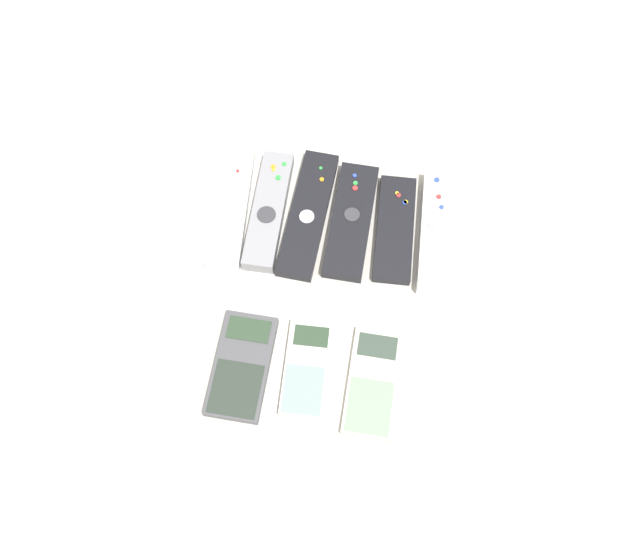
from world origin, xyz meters
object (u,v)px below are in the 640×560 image
remote_4 (395,229)px  calculator_0 (242,366)px  remote_1 (269,211)px  remote_2 (308,214)px  calculator_1 (309,369)px  calculator_2 (373,382)px  remote_0 (231,206)px  remote_3 (351,221)px  remote_5 (434,232)px

remote_4 → calculator_0: size_ratio=1.18×
remote_1 → remote_2: (0.06, 0.00, -0.00)m
calculator_1 → calculator_2: 0.09m
remote_0 → calculator_2: (0.25, -0.25, -0.00)m
remote_2 → calculator_0: bearing=-99.0°
calculator_0 → calculator_2: size_ratio=1.00×
calculator_2 → remote_1: bearing=129.0°
remote_0 → remote_3: size_ratio=1.10×
remote_4 → remote_5: size_ratio=0.89×
calculator_0 → calculator_1: size_ratio=1.11×
remote_3 → remote_2: bearing=178.8°
remote_3 → calculator_0: bearing=-114.6°
remote_2 → remote_5: 0.19m
remote_5 → calculator_2: bearing=-106.7°
calculator_0 → remote_5: bearing=46.0°
remote_5 → calculator_1: 0.28m
calculator_0 → calculator_2: (0.18, 0.00, -0.00)m
remote_3 → remote_5: (0.13, -0.00, 0.00)m
remote_4 → remote_5: (0.06, 0.00, 0.00)m
calculator_2 → remote_4: bearing=89.4°
remote_4 → calculator_1: size_ratio=1.30×
remote_0 → remote_3: remote_3 is taller
remote_4 → calculator_0: same height
calculator_0 → calculator_1: (0.09, 0.01, -0.00)m
calculator_1 → calculator_2: bearing=-5.5°
remote_2 → remote_4: size_ratio=1.23×
remote_3 → calculator_1: size_ratio=1.42×
remote_4 → remote_1: bearing=177.6°
calculator_0 → calculator_1: 0.09m
remote_4 → remote_5: 0.06m
remote_2 → calculator_0: (-0.06, -0.25, 0.00)m
calculator_1 → remote_3: bearing=81.1°
remote_1 → remote_2: size_ratio=0.90×
remote_1 → remote_3: remote_1 is taller
remote_0 → remote_5: bearing=-4.1°
remote_1 → calculator_2: remote_1 is taller
remote_5 → calculator_0: bearing=-136.7°
remote_4 → calculator_0: (-0.19, -0.24, 0.00)m
remote_2 → remote_4: same height
remote_3 → calculator_2: (0.06, -0.24, -0.01)m
remote_5 → remote_1: bearing=178.6°
remote_1 → calculator_0: remote_1 is taller
remote_2 → calculator_2: size_ratio=1.45×
remote_0 → calculator_0: size_ratio=1.40×
remote_2 → remote_3: 0.07m
remote_3 → remote_4: size_ratio=1.09×
remote_1 → remote_5: remote_1 is taller
remote_5 → calculator_2: 0.25m
calculator_2 → remote_5: bearing=75.9°
remote_0 → remote_5: 0.31m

